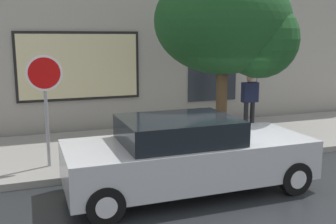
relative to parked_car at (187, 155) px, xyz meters
The scene contains 8 objects.
ground_plane 1.24m from the parked_car, ahead, with size 60.00×60.00×0.00m, color black.
sidewalk 3.35m from the parked_car, 72.36° to the left, with size 20.00×4.00×0.15m, color gray.
building_facade 6.34m from the parked_car, 80.17° to the left, with size 20.00×0.67×7.00m.
parked_car is the anchor object (origin of this frame).
fire_hydrant 2.26m from the parked_car, 100.60° to the left, with size 0.30×0.44×0.78m.
pedestrian_with_umbrella 5.25m from the parked_car, 44.09° to the left, with size 0.94×0.93×1.98m.
street_tree 3.74m from the parked_car, 45.23° to the left, with size 3.44×2.93×4.48m.
stop_sign 3.36m from the parked_car, 141.16° to the left, with size 0.76×0.10×2.44m.
Camera 1 is at (-3.83, -6.85, 2.94)m, focal length 42.08 mm.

